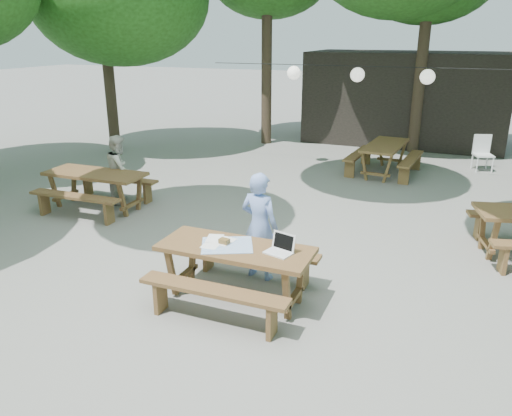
{
  "coord_description": "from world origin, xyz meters",
  "views": [
    {
      "loc": [
        2.22,
        -6.32,
        3.34
      ],
      "look_at": [
        -0.25,
        -0.29,
        1.05
      ],
      "focal_mm": 35.0,
      "sensor_mm": 36.0,
      "label": 1
    }
  ],
  "objects_px": {
    "main_picnic_table": "(236,272)",
    "picnic_table_nw": "(97,190)",
    "woman": "(259,226)",
    "second_person": "(120,169)",
    "plastic_chair": "(482,161)"
  },
  "relations": [
    {
      "from": "main_picnic_table",
      "to": "woman",
      "type": "height_order",
      "value": "woman"
    },
    {
      "from": "second_person",
      "to": "woman",
      "type": "bearing_deg",
      "value": -143.01
    },
    {
      "from": "main_picnic_table",
      "to": "picnic_table_nw",
      "type": "distance_m",
      "value": 4.66
    },
    {
      "from": "woman",
      "to": "main_picnic_table",
      "type": "bearing_deg",
      "value": 95.0
    },
    {
      "from": "plastic_chair",
      "to": "main_picnic_table",
      "type": "bearing_deg",
      "value": -129.08
    },
    {
      "from": "main_picnic_table",
      "to": "picnic_table_nw",
      "type": "bearing_deg",
      "value": 151.05
    },
    {
      "from": "picnic_table_nw",
      "to": "main_picnic_table",
      "type": "bearing_deg",
      "value": -30.51
    },
    {
      "from": "woman",
      "to": "picnic_table_nw",
      "type": "bearing_deg",
      "value": -11.71
    },
    {
      "from": "picnic_table_nw",
      "to": "woman",
      "type": "distance_m",
      "value": 4.42
    },
    {
      "from": "second_person",
      "to": "plastic_chair",
      "type": "height_order",
      "value": "second_person"
    },
    {
      "from": "picnic_table_nw",
      "to": "second_person",
      "type": "xyz_separation_m",
      "value": [
        0.18,
        0.55,
        0.31
      ]
    },
    {
      "from": "picnic_table_nw",
      "to": "plastic_chair",
      "type": "xyz_separation_m",
      "value": [
        7.19,
        6.14,
        -0.13
      ]
    },
    {
      "from": "main_picnic_table",
      "to": "picnic_table_nw",
      "type": "relative_size",
      "value": 0.99
    },
    {
      "from": "main_picnic_table",
      "to": "picnic_table_nw",
      "type": "height_order",
      "value": "same"
    },
    {
      "from": "main_picnic_table",
      "to": "plastic_chair",
      "type": "xyz_separation_m",
      "value": [
        3.12,
        8.39,
        -0.13
      ]
    }
  ]
}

